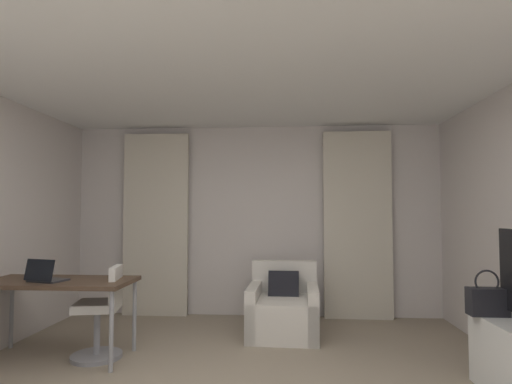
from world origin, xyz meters
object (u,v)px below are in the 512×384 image
desk (58,286)px  laptop (45,277)px  armchair (283,310)px  handbag_primary (487,300)px  desk_chair (102,317)px

desk → laptop: 0.17m
armchair → handbag_primary: 2.18m
desk_chair → laptop: 0.65m
armchair → desk: (-2.17, -0.96, 0.42)m
laptop → armchair: bearing=25.5°
armchair → handbag_primary: bearing=-39.1°
handbag_primary → desk_chair: bearing=172.5°
laptop → desk_chair: bearing=19.6°
laptop → handbag_primary: laptop is taller
armchair → handbag_primary: handbag_primary is taller
desk_chair → desk: bearing=-172.0°
armchair → handbag_primary: (1.66, -1.35, 0.42)m
armchair → laptop: 2.53m
desk → desk_chair: bearing=8.0°
desk → handbag_primary: 3.85m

